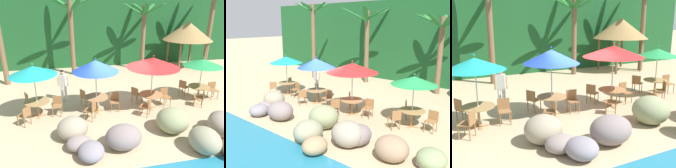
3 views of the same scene
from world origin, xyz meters
The scene contains 28 objects.
ground_plane centered at (0.00, 0.00, 0.00)m, with size 120.00×120.00×0.00m, color tan.
terrace_deck centered at (0.00, 0.00, 0.00)m, with size 18.00×5.20×0.01m.
foliage_backdrop centered at (0.00, 9.00, 3.00)m, with size 28.00×2.40×6.00m.
rock_seawall centered at (1.95, -2.80, 0.41)m, with size 9.58×3.14×0.98m.
umbrella_teal centered at (-3.65, 0.07, 2.16)m, with size 2.00×2.00×2.47m.
dining_table_teal centered at (-3.65, 0.07, 0.61)m, with size 1.10×1.10×0.74m.
chair_teal_seaward centered at (-2.79, 0.04, 0.51)m, with size 0.47×0.48×0.87m.
chair_teal_inland centered at (-4.11, 0.79, 0.51)m, with size 0.57×0.57×0.87m.
chair_teal_left centered at (-4.05, -0.68, 0.51)m, with size 0.59×0.59×0.87m.
umbrella_blue centered at (-1.00, 0.00, 2.23)m, with size 2.06×2.06×2.59m.
dining_table_blue centered at (-1.00, 0.00, 0.61)m, with size 1.10×1.10×0.74m.
chair_blue_seaward centered at (-0.14, -0.03, 0.51)m, with size 0.48×0.48×0.87m.
chair_blue_inland centered at (-1.50, 0.69, 0.51)m, with size 0.58×0.58×0.87m.
chair_blue_left centered at (-1.33, -0.79, 0.51)m, with size 0.58×0.57×0.87m.
umbrella_red centered at (1.60, -0.21, 2.30)m, with size 2.45×2.45×2.63m.
dining_table_red centered at (1.60, -0.21, 0.61)m, with size 1.10×1.10×0.74m.
chair_red_seaward centered at (2.43, -0.01, 0.51)m, with size 0.47×0.48×0.87m.
chair_red_inland centered at (1.08, 0.46, 0.51)m, with size 0.59×0.58×0.87m.
chair_red_left centered at (1.15, -0.93, 0.51)m, with size 0.60×0.59×0.87m.
umbrella_green centered at (4.48, 0.24, 2.03)m, with size 1.92×1.92×2.32m.
dining_table_green centered at (4.48, 0.24, 0.61)m, with size 1.10×1.10×0.74m.
chair_green_seaward centered at (5.33, 0.28, 0.51)m, with size 0.44×0.45×0.87m.
chair_green_inland centered at (3.98, 0.94, 0.51)m, with size 0.58×0.58×0.87m.
chair_green_left centered at (4.10, -0.53, 0.51)m, with size 0.59×0.58×0.87m.
palm_tree_nearest centered at (-6.05, 4.74, 3.79)m, with size 2.58×2.84×5.89m.
palm_tree_second centered at (-1.80, 6.04, 3.64)m, with size 3.48×3.55×5.46m.
palm_tree_third centered at (3.41, 6.19, 3.45)m, with size 3.14×3.17×4.92m.
waiter_in_white centered at (-2.50, 1.49, 0.99)m, with size 0.52×0.32×1.70m.
Camera 2 is at (8.77, -9.67, 4.36)m, focal length 41.20 mm.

